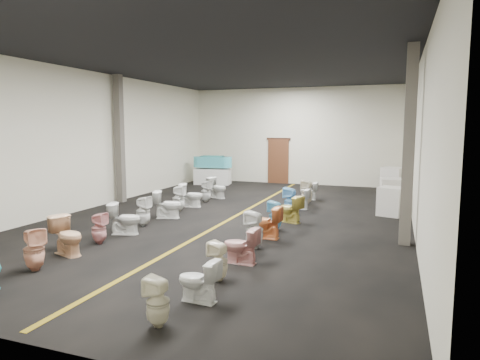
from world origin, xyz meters
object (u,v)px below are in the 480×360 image
(toilet_right_0, at_px, (158,302))
(toilet_left_4, at_px, (125,219))
(toilet_right_6, at_px, (275,216))
(toilet_right_8, at_px, (290,201))
(bathtub, at_px, (213,162))
(display_table, at_px, (213,176))
(toilet_left_1, at_px, (34,249))
(toilet_right_10, at_px, (307,192))
(appliance_crate_b, at_px, (392,193))
(toilet_left_7, at_px, (179,198))
(appliance_crate_d, at_px, (393,181))
(toilet_left_8, at_px, (191,195))
(toilet_right_4, at_px, (254,230))
(toilet_right_11, at_px, (309,191))
(toilet_right_9, at_px, (300,199))
(appliance_crate_c, at_px, (392,190))
(toilet_left_9, at_px, (206,191))
(toilet_right_7, at_px, (289,209))
(toilet_left_2, at_px, (68,236))
(toilet_left_5, at_px, (143,211))
(toilet_right_2, at_px, (219,261))
(toilet_left_10, at_px, (217,188))
(toilet_right_5, at_px, (266,222))
(appliance_crate_a, at_px, (391,201))
(toilet_right_3, at_px, (241,245))
(toilet_right_1, at_px, (198,280))
(toilet_left_3, at_px, (99,228))
(toilet_left_6, at_px, (168,204))

(toilet_right_0, bearing_deg, toilet_left_4, -140.69)
(toilet_right_6, bearing_deg, toilet_right_8, -171.20)
(bathtub, bearing_deg, display_table, 57.86)
(toilet_left_1, bearing_deg, toilet_right_10, 0.75)
(appliance_crate_b, distance_m, toilet_left_7, 7.03)
(appliance_crate_d, relative_size, toilet_left_8, 1.37)
(toilet_right_4, relative_size, toilet_right_10, 1.00)
(display_table, xyz_separation_m, toilet_right_11, (5.10, -2.74, -0.03))
(toilet_right_9, bearing_deg, appliance_crate_c, 139.03)
(display_table, relative_size, toilet_left_8, 2.08)
(appliance_crate_d, distance_m, toilet_left_9, 7.56)
(appliance_crate_d, height_order, toilet_right_7, appliance_crate_d)
(toilet_left_2, xyz_separation_m, toilet_right_10, (3.54, 7.68, 0.01))
(appliance_crate_d, distance_m, toilet_right_4, 9.66)
(appliance_crate_d, height_order, toilet_left_5, appliance_crate_d)
(toilet_right_8, relative_size, toilet_right_10, 1.01)
(toilet_right_8, distance_m, toilet_right_10, 2.06)
(display_table, distance_m, appliance_crate_d, 8.01)
(toilet_right_6, height_order, toilet_right_9, toilet_right_6)
(toilet_left_1, height_order, toilet_right_2, toilet_left_1)
(bathtub, relative_size, toilet_left_2, 2.25)
(toilet_left_7, xyz_separation_m, toilet_left_8, (-0.00, 0.90, -0.03))
(toilet_left_10, bearing_deg, toilet_left_7, -164.48)
(appliance_crate_d, relative_size, toilet_left_1, 1.30)
(appliance_crate_c, xyz_separation_m, toilet_right_9, (-2.83, -2.77, -0.05))
(appliance_crate_b, xyz_separation_m, toilet_left_9, (-6.25, -1.14, -0.10))
(toilet_left_7, xyz_separation_m, toilet_right_4, (3.57, -3.12, -0.00))
(toilet_left_9, distance_m, toilet_right_4, 6.09)
(toilet_left_4, distance_m, toilet_left_7, 3.01)
(display_table, xyz_separation_m, toilet_right_6, (5.19, -7.72, 0.02))
(toilet_right_5, bearing_deg, toilet_left_10, -143.49)
(appliance_crate_a, distance_m, appliance_crate_c, 2.82)
(toilet_right_2, xyz_separation_m, toilet_right_3, (0.03, 1.05, 0.01))
(toilet_left_10, xyz_separation_m, toilet_right_9, (3.41, -1.10, -0.05))
(toilet_right_0, height_order, toilet_right_10, toilet_right_10)
(appliance_crate_b, xyz_separation_m, toilet_left_8, (-6.35, -2.12, -0.10))
(appliance_crate_c, bearing_deg, appliance_crate_d, 90.00)
(toilet_right_1, bearing_deg, toilet_left_4, -128.09)
(appliance_crate_b, relative_size, toilet_right_10, 1.17)
(toilet_right_9, bearing_deg, toilet_right_4, 5.27)
(appliance_crate_d, height_order, toilet_right_10, appliance_crate_d)
(appliance_crate_c, height_order, toilet_right_3, appliance_crate_c)
(toilet_left_1, bearing_deg, bathtub, 30.43)
(toilet_right_4, height_order, toilet_right_9, toilet_right_4)
(bathtub, distance_m, toilet_left_3, 10.56)
(toilet_left_6, height_order, toilet_left_9, toilet_left_6)
(appliance_crate_a, distance_m, toilet_left_4, 7.83)
(toilet_right_2, relative_size, toilet_right_3, 0.97)
(toilet_right_2, bearing_deg, toilet_right_11, -165.56)
(toilet_left_4, xyz_separation_m, toilet_right_9, (3.41, 4.77, -0.06))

